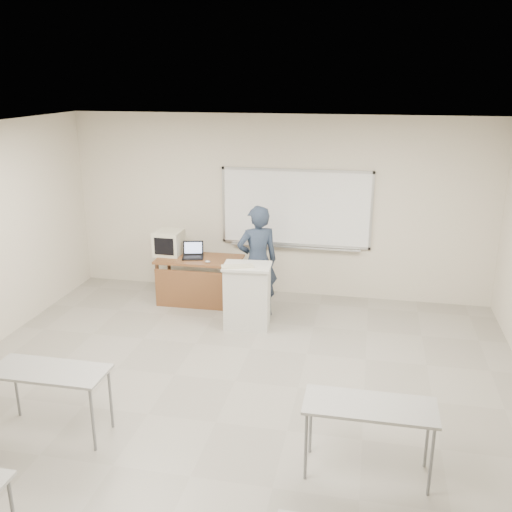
% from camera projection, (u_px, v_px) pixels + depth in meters
% --- Properties ---
extents(floor, '(7.00, 8.00, 0.01)m').
position_uv_depth(floor, '(216.00, 423.00, 6.15)').
color(floor, gray).
rests_on(floor, ground).
extents(whiteboard, '(2.48, 0.10, 1.31)m').
position_uv_depth(whiteboard, '(296.00, 209.00, 9.34)').
color(whiteboard, white).
rests_on(whiteboard, floor).
extents(student_desks, '(4.40, 2.20, 0.73)m').
position_uv_depth(student_desks, '(170.00, 445.00, 4.68)').
color(student_desks, gray).
rests_on(student_desks, floor).
extents(instructor_desk, '(1.37, 0.68, 0.75)m').
position_uv_depth(instructor_desk, '(198.00, 273.00, 9.18)').
color(instructor_desk, brown).
rests_on(instructor_desk, floor).
extents(podium, '(0.68, 0.50, 0.96)m').
position_uv_depth(podium, '(247.00, 296.00, 8.37)').
color(podium, silver).
rests_on(podium, floor).
extents(crt_monitor, '(0.43, 0.48, 0.41)m').
position_uv_depth(crt_monitor, '(169.00, 243.00, 9.39)').
color(crt_monitor, beige).
rests_on(crt_monitor, instructor_desk).
extents(laptop, '(0.33, 0.31, 0.25)m').
position_uv_depth(laptop, '(194.00, 254.00, 9.25)').
color(laptop, black).
rests_on(laptop, instructor_desk).
extents(mouse, '(0.10, 0.07, 0.03)m').
position_uv_depth(mouse, '(208.00, 262.00, 8.99)').
color(mouse, silver).
rests_on(mouse, instructor_desk).
extents(keyboard, '(0.48, 0.29, 0.03)m').
position_uv_depth(keyboard, '(237.00, 266.00, 8.13)').
color(keyboard, beige).
rests_on(keyboard, podium).
extents(presenter, '(0.76, 0.66, 1.74)m').
position_uv_depth(presenter, '(257.00, 262.00, 8.66)').
color(presenter, black).
rests_on(presenter, floor).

